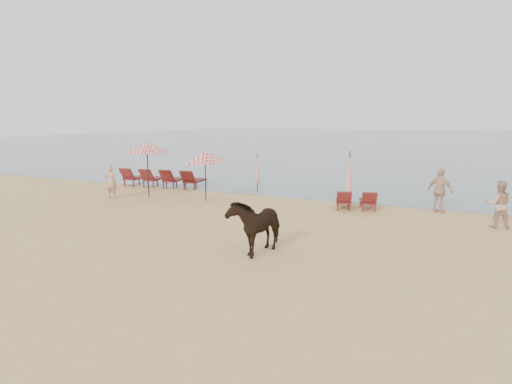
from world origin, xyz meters
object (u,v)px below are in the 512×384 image
(umbrella_closed_right, at_px, (349,174))
(lounger_cluster_right, at_px, (356,200))
(beachgoer_left, at_px, (111,182))
(cow, at_px, (256,224))
(beachgoer_right_b, at_px, (440,191))
(umbrella_closed_left, at_px, (257,168))
(beachgoer_right_a, at_px, (499,204))
(umbrella_open_left_b, at_px, (205,156))
(umbrella_open_left_a, at_px, (147,148))
(lounger_cluster_left, at_px, (162,178))

(umbrella_closed_right, bearing_deg, lounger_cluster_right, 43.54)
(umbrella_closed_right, bearing_deg, beachgoer_left, -169.09)
(lounger_cluster_right, bearing_deg, cow, -116.66)
(beachgoer_left, bearing_deg, lounger_cluster_right, -176.93)
(cow, distance_m, beachgoer_right_b, 8.96)
(umbrella_closed_left, bearing_deg, beachgoer_right_a, -15.99)
(beachgoer_left, distance_m, beachgoer_right_a, 16.23)
(lounger_cluster_right, height_order, umbrella_open_left_b, umbrella_open_left_b)
(umbrella_closed_left, xyz_separation_m, cow, (4.16, -9.06, -0.45))
(lounger_cluster_right, distance_m, beachgoer_right_b, 3.31)
(umbrella_closed_right, relative_size, beachgoer_left, 1.56)
(cow, relative_size, beachgoer_right_a, 1.14)
(umbrella_open_left_a, distance_m, beachgoer_left, 2.34)
(umbrella_closed_left, relative_size, cow, 1.07)
(lounger_cluster_right, distance_m, umbrella_closed_right, 1.17)
(umbrella_open_left_a, relative_size, beachgoer_left, 1.68)
(umbrella_open_left_b, bearing_deg, umbrella_closed_left, 79.39)
(umbrella_open_left_b, bearing_deg, lounger_cluster_right, 18.32)
(beachgoer_right_a, bearing_deg, umbrella_closed_right, -13.58)
(lounger_cluster_right, bearing_deg, beachgoer_right_b, -1.74)
(umbrella_open_left_b, distance_m, umbrella_closed_left, 3.46)
(lounger_cluster_right, xyz_separation_m, umbrella_closed_right, (-0.26, -0.25, 1.11))
(umbrella_open_left_a, bearing_deg, beachgoer_right_b, 21.56)
(umbrella_open_left_b, relative_size, beachgoer_right_b, 1.32)
(beachgoer_right_a, bearing_deg, beachgoer_left, -1.38)
(lounger_cluster_left, bearing_deg, umbrella_open_left_b, -36.77)
(umbrella_closed_left, bearing_deg, umbrella_closed_right, -24.22)
(lounger_cluster_left, bearing_deg, beachgoer_left, -97.28)
(umbrella_open_left_b, bearing_deg, beachgoer_left, -154.61)
(umbrella_closed_left, xyz_separation_m, beachgoer_right_a, (10.59, -3.03, -0.41))
(lounger_cluster_right, height_order, umbrella_open_left_a, umbrella_open_left_a)
(beachgoer_left, bearing_deg, umbrella_closed_right, -177.90)
(umbrella_closed_right, bearing_deg, umbrella_closed_left, 155.78)
(beachgoer_left, height_order, beachgoer_right_b, beachgoer_right_b)
(beachgoer_right_a, bearing_deg, lounger_cluster_right, -16.64)
(lounger_cluster_left, height_order, umbrella_closed_right, umbrella_closed_right)
(cow, bearing_deg, lounger_cluster_right, 86.98)
(lounger_cluster_right, relative_size, umbrella_open_left_a, 0.73)
(umbrella_closed_left, height_order, umbrella_closed_right, umbrella_closed_right)
(beachgoer_left, bearing_deg, lounger_cluster_left, -99.57)
(umbrella_open_left_a, relative_size, beachgoer_right_a, 1.61)
(umbrella_closed_left, relative_size, beachgoer_right_a, 1.22)
(beachgoer_right_b, bearing_deg, cow, 89.29)
(umbrella_open_left_b, bearing_deg, umbrella_open_left_a, -164.44)
(umbrella_closed_right, relative_size, cow, 1.31)
(lounger_cluster_right, xyz_separation_m, beachgoer_left, (-11.07, -2.33, 0.39))
(umbrella_open_left_a, height_order, umbrella_closed_left, umbrella_open_left_a)
(lounger_cluster_left, height_order, beachgoer_left, beachgoer_left)
(umbrella_closed_left, height_order, beachgoer_right_a, umbrella_closed_left)
(lounger_cluster_left, xyz_separation_m, umbrella_open_left_b, (4.38, -2.56, 1.56))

